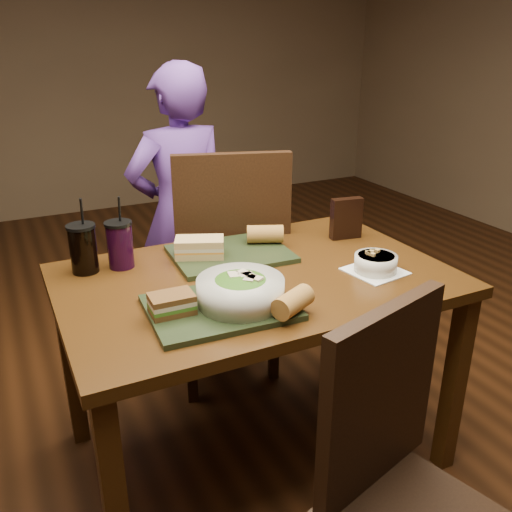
# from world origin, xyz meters

# --- Properties ---
(ground) EXTENTS (6.00, 6.00, 0.00)m
(ground) POSITION_xyz_m (0.00, 0.00, 0.00)
(ground) COLOR #381C0B
(ground) RESTS_ON ground
(dining_table) EXTENTS (1.30, 0.85, 0.75)m
(dining_table) POSITION_xyz_m (0.00, 0.00, 0.66)
(dining_table) COLOR #43270D
(dining_table) RESTS_ON ground
(chair_near) EXTENTS (0.50, 0.51, 0.94)m
(chair_near) POSITION_xyz_m (-0.00, -0.77, 0.52)
(chair_near) COLOR black
(chair_near) RESTS_ON ground
(chair_far) EXTENTS (0.59, 0.60, 1.09)m
(chair_far) POSITION_xyz_m (0.09, 0.51, 0.60)
(chair_far) COLOR black
(chair_far) RESTS_ON ground
(diner) EXTENTS (0.54, 0.38, 1.41)m
(diner) POSITION_xyz_m (0.03, 0.88, 0.70)
(diner) COLOR #5B338D
(diner) RESTS_ON ground
(tray_near) EXTENTS (0.44, 0.34, 0.02)m
(tray_near) POSITION_xyz_m (-0.21, -0.18, 0.76)
(tray_near) COLOR black
(tray_near) RESTS_ON dining_table
(tray_far) EXTENTS (0.44, 0.34, 0.02)m
(tray_far) POSITION_xyz_m (-0.01, 0.20, 0.76)
(tray_far) COLOR black
(tray_far) RESTS_ON dining_table
(salad_bowl) EXTENTS (0.26, 0.26, 0.09)m
(salad_bowl) POSITION_xyz_m (-0.15, -0.19, 0.81)
(salad_bowl) COLOR silver
(salad_bowl) RESTS_ON tray_near
(soup_bowl) EXTENTS (0.20, 0.20, 0.07)m
(soup_bowl) POSITION_xyz_m (0.38, -0.16, 0.78)
(soup_bowl) COLOR white
(soup_bowl) RESTS_ON dining_table
(sandwich_near) EXTENTS (0.13, 0.09, 0.06)m
(sandwich_near) POSITION_xyz_m (-0.35, -0.17, 0.80)
(sandwich_near) COLOR #593819
(sandwich_near) RESTS_ON tray_near
(sandwich_far) EXTENTS (0.19, 0.15, 0.07)m
(sandwich_far) POSITION_xyz_m (-0.13, 0.20, 0.80)
(sandwich_far) COLOR tan
(sandwich_far) RESTS_ON tray_far
(baguette_near) EXTENTS (0.15, 0.12, 0.07)m
(baguette_near) POSITION_xyz_m (-0.04, -0.32, 0.80)
(baguette_near) COLOR #AD7533
(baguette_near) RESTS_ON tray_near
(baguette_far) EXTENTS (0.15, 0.12, 0.07)m
(baguette_far) POSITION_xyz_m (0.15, 0.22, 0.80)
(baguette_far) COLOR #AD7533
(baguette_far) RESTS_ON tray_far
(cup_cola) EXTENTS (0.10, 0.10, 0.26)m
(cup_cola) POSITION_xyz_m (-0.51, 0.29, 0.84)
(cup_cola) COLOR black
(cup_cola) RESTS_ON dining_table
(cup_berry) EXTENTS (0.09, 0.09, 0.26)m
(cup_berry) POSITION_xyz_m (-0.39, 0.27, 0.83)
(cup_berry) COLOR black
(cup_berry) RESTS_ON dining_table
(chip_bag) EXTENTS (0.13, 0.06, 0.16)m
(chip_bag) POSITION_xyz_m (0.48, 0.17, 0.83)
(chip_bag) COLOR black
(chip_bag) RESTS_ON dining_table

